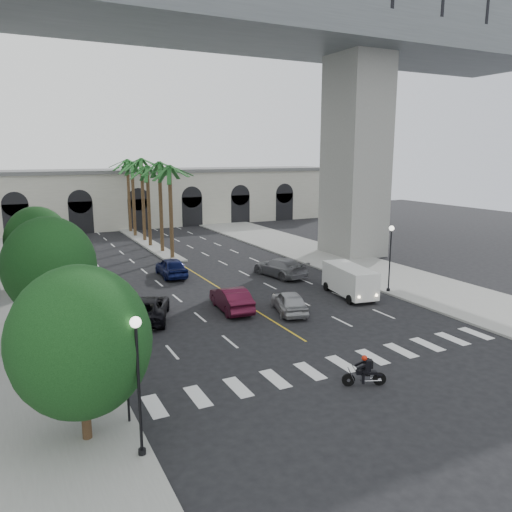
{
  "coord_description": "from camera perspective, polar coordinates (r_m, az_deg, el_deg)",
  "views": [
    {
      "loc": [
        -14.97,
        -21.3,
        10.78
      ],
      "look_at": [
        -1.29,
        6.0,
        4.5
      ],
      "focal_mm": 35.0,
      "sensor_mm": 36.0,
      "label": 1
    }
  ],
  "objects": [
    {
      "name": "lamp_post_right",
      "position": [
        40.13,
        15.09,
        0.36
      ],
      "size": [
        0.4,
        0.4,
        5.35
      ],
      "color": "black",
      "rests_on": "ground"
    },
    {
      "name": "pedestrian_a",
      "position": [
        23.38,
        -18.78,
        -13.72
      ],
      "size": [
        0.74,
        0.61,
        1.74
      ],
      "primitive_type": "imported",
      "rotation": [
        0.0,
        0.0,
        0.36
      ],
      "color": "black",
      "rests_on": "sidewalk_left"
    },
    {
      "name": "cargo_van",
      "position": [
        38.87,
        10.67,
        -2.71
      ],
      "size": [
        2.87,
        5.7,
        2.33
      ],
      "rotation": [
        0.0,
        0.0,
        -0.15
      ],
      "color": "white",
      "rests_on": "ground"
    },
    {
      "name": "palm_a",
      "position": [
        51.55,
        -9.86,
        9.58
      ],
      "size": [
        3.2,
        3.2,
        10.3
      ],
      "color": "#47331E",
      "rests_on": "ground"
    },
    {
      "name": "car_c",
      "position": [
        33.8,
        -12.33,
        -5.85
      ],
      "size": [
        4.46,
        6.24,
        1.58
      ],
      "primitive_type": "imported",
      "rotation": [
        0.0,
        0.0,
        2.78
      ],
      "color": "black",
      "rests_on": "ground"
    },
    {
      "name": "palm_b",
      "position": [
        55.4,
        -10.99,
        9.95
      ],
      "size": [
        3.2,
        3.2,
        10.6
      ],
      "color": "#47331E",
      "rests_on": "ground"
    },
    {
      "name": "traffic_signal_near",
      "position": [
        20.86,
        -14.6,
        -12.13
      ],
      "size": [
        0.25,
        0.18,
        3.65
      ],
      "color": "black",
      "rests_on": "ground"
    },
    {
      "name": "street_tree_far",
      "position": [
        43.88,
        -23.71,
        1.61
      ],
      "size": [
        5.04,
        5.04,
        6.68
      ],
      "color": "#382616",
      "rests_on": "ground"
    },
    {
      "name": "traffic_signal_far",
      "position": [
        24.52,
        -16.61,
        -8.59
      ],
      "size": [
        0.25,
        0.18,
        3.65
      ],
      "color": "black",
      "rests_on": "ground"
    },
    {
      "name": "palm_f",
      "position": [
        70.95,
        -14.5,
        10.19
      ],
      "size": [
        3.2,
        3.2,
        10.7
      ],
      "color": "#47331E",
      "rests_on": "ground"
    },
    {
      "name": "palm_c",
      "position": [
        59.2,
        -12.33,
        9.55
      ],
      "size": [
        3.2,
        3.2,
        10.1
      ],
      "color": "#47331E",
      "rests_on": "ground"
    },
    {
      "name": "sidewalk_right",
      "position": [
        48.27,
        12.61,
        -1.48
      ],
      "size": [
        8.0,
        100.0,
        0.15
      ],
      "primitive_type": "cube",
      "color": "gray",
      "rests_on": "ground"
    },
    {
      "name": "palm_d",
      "position": [
        63.14,
        -12.97,
        10.3
      ],
      "size": [
        3.2,
        3.2,
        10.9
      ],
      "color": "#47331E",
      "rests_on": "ground"
    },
    {
      "name": "motorcycle_rider",
      "position": [
        24.67,
        12.42,
        -12.81
      ],
      "size": [
        1.99,
        0.94,
        1.53
      ],
      "rotation": [
        0.0,
        0.0,
        -0.4
      ],
      "color": "black",
      "rests_on": "ground"
    },
    {
      "name": "median",
      "position": [
        62.08,
        -12.26,
        1.44
      ],
      "size": [
        2.0,
        24.0,
        0.2
      ],
      "primitive_type": "cube",
      "color": "gray",
      "rests_on": "ground"
    },
    {
      "name": "street_tree_near",
      "position": [
        19.6,
        -19.43,
        -9.23
      ],
      "size": [
        5.2,
        5.2,
        6.89
      ],
      "color": "#382616",
      "rests_on": "ground"
    },
    {
      "name": "car_a",
      "position": [
        34.57,
        3.84,
        -5.24
      ],
      "size": [
        2.99,
        4.85,
        1.54
      ],
      "primitive_type": "imported",
      "rotation": [
        0.0,
        0.0,
        2.86
      ],
      "color": "#9A9A9E",
      "rests_on": "ground"
    },
    {
      "name": "lamp_post_left_far",
      "position": [
        38.22,
        -20.71,
        -0.55
      ],
      "size": [
        0.4,
        0.4,
        5.35
      ],
      "color": "black",
      "rests_on": "ground"
    },
    {
      "name": "ground",
      "position": [
        28.17,
        7.99,
        -11.0
      ],
      "size": [
        140.0,
        140.0,
        0.0
      ],
      "primitive_type": "plane",
      "color": "black",
      "rests_on": "ground"
    },
    {
      "name": "bridge",
      "position": [
        47.67,
        -3.8,
        20.92
      ],
      "size": [
        75.0,
        13.0,
        26.0
      ],
      "color": "gray",
      "rests_on": "ground"
    },
    {
      "name": "car_e",
      "position": [
        45.11,
        -9.65,
        -1.25
      ],
      "size": [
        2.25,
        5.14,
        1.72
      ],
      "primitive_type": "imported",
      "rotation": [
        0.0,
        0.0,
        3.1
      ],
      "color": "#10174B",
      "rests_on": "ground"
    },
    {
      "name": "car_b",
      "position": [
        35.01,
        -2.84,
        -4.9
      ],
      "size": [
        2.22,
        5.21,
        1.67
      ],
      "primitive_type": "imported",
      "rotation": [
        0.0,
        0.0,
        3.05
      ],
      "color": "#430D1F",
      "rests_on": "ground"
    },
    {
      "name": "lamp_post_left_near",
      "position": [
        18.31,
        -13.32,
        -13.09
      ],
      "size": [
        0.4,
        0.4,
        5.35
      ],
      "color": "black",
      "rests_on": "ground"
    },
    {
      "name": "pedestrian_b",
      "position": [
        31.5,
        -23.94,
        -7.24
      ],
      "size": [
        0.99,
        0.79,
        1.98
      ],
      "primitive_type": "imported",
      "rotation": [
        0.0,
        0.0,
        -0.04
      ],
      "color": "black",
      "rests_on": "sidewalk_left"
    },
    {
      "name": "pier_building",
      "position": [
        78.02,
        -15.56,
        6.4
      ],
      "size": [
        71.0,
        10.5,
        8.5
      ],
      "color": "silver",
      "rests_on": "ground"
    },
    {
      "name": "street_tree_mid",
      "position": [
        32.04,
        -22.5,
        -1.11
      ],
      "size": [
        5.44,
        5.44,
        7.21
      ],
      "color": "#382616",
      "rests_on": "ground"
    },
    {
      "name": "sidewalk_left",
      "position": [
        37.84,
        -25.64,
        -6.0
      ],
      "size": [
        8.0,
        100.0,
        0.15
      ],
      "primitive_type": "cube",
      "color": "gray",
      "rests_on": "ground"
    },
    {
      "name": "palm_e",
      "position": [
        66.99,
        -14.0,
        9.92
      ],
      "size": [
        3.2,
        3.2,
        10.4
      ],
      "color": "#47331E",
      "rests_on": "ground"
    },
    {
      "name": "car_d",
      "position": [
        44.58,
        2.75,
        -1.28
      ],
      "size": [
        3.31,
        6.13,
        1.69
      ],
      "primitive_type": "imported",
      "rotation": [
        0.0,
        0.0,
        3.31
      ],
      "color": "slate",
      "rests_on": "ground"
    }
  ]
}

